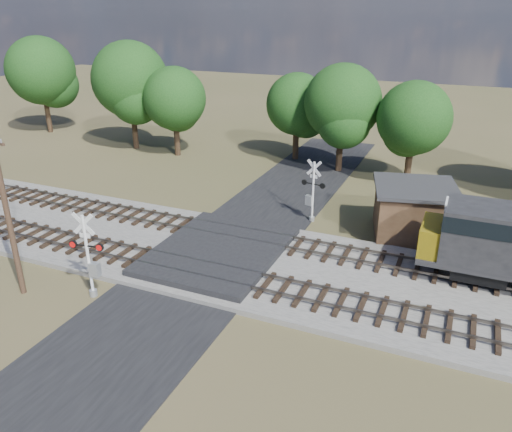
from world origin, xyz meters
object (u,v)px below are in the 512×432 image
at_px(crossing_signal_far, 312,196).
at_px(utility_pole, 7,211).
at_px(equipment_shed, 413,211).
at_px(crossing_signal_near, 91,263).

height_order(crossing_signal_far, utility_pole, utility_pole).
distance_m(crossing_signal_far, equipment_shed, 6.66).
bearing_deg(equipment_shed, crossing_signal_far, 168.42).
height_order(crossing_signal_far, equipment_shed, crossing_signal_far).
distance_m(crossing_signal_near, equipment_shed, 19.61).
relative_size(crossing_signal_far, equipment_shed, 0.73).
bearing_deg(crossing_signal_near, crossing_signal_far, 53.06).
bearing_deg(crossing_signal_far, utility_pole, 65.32).
relative_size(utility_pole, equipment_shed, 1.43).
height_order(utility_pole, equipment_shed, utility_pole).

